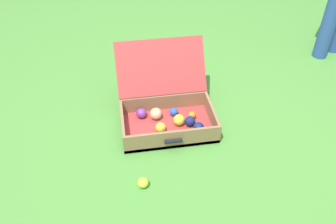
% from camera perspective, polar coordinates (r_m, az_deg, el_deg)
% --- Properties ---
extents(ground_plane, '(16.00, 16.00, 0.00)m').
position_cam_1_polar(ground_plane, '(2.35, 1.37, -2.07)').
color(ground_plane, '#4C8C38').
extents(open_suitcase, '(0.60, 0.63, 0.45)m').
position_cam_1_polar(open_suitcase, '(2.32, -0.24, 0.59)').
color(open_suitcase, '#B23838').
rests_on(open_suitcase, ground).
extents(stray_ball_on_grass, '(0.06, 0.06, 0.06)m').
position_cam_1_polar(stray_ball_on_grass, '(1.98, -4.07, -11.38)').
color(stray_ball_on_grass, '#CCDB38').
rests_on(stray_ball_on_grass, ground).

